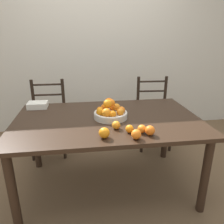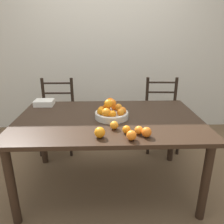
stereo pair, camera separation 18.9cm
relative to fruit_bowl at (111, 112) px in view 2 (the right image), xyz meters
The scene contains 13 objects.
ground_plane 0.80m from the fruit_bowl, behind, with size 12.00×12.00×0.00m, color brown.
wall_back 1.63m from the fruit_bowl, 90.96° to the left, with size 8.00×0.06×2.60m.
dining_table 0.15m from the fruit_bowl, behind, with size 1.69×1.06×0.74m.
fruit_bowl is the anchor object (origin of this frame).
orange_loose_0 0.35m from the fruit_bowl, 71.96° to the right, with size 0.06×0.06×0.06m.
orange_loose_1 0.40m from the fruit_bowl, 60.05° to the right, with size 0.07×0.07×0.07m.
orange_loose_2 0.47m from the fruit_bowl, 73.40° to the right, with size 0.07×0.07×0.07m.
orange_loose_3 0.25m from the fruit_bowl, 86.39° to the right, with size 0.07×0.07×0.07m.
orange_loose_4 0.41m from the fruit_bowl, 103.78° to the right, with size 0.08×0.08×0.08m.
orange_loose_5 0.47m from the fruit_bowl, 57.58° to the right, with size 0.08×0.08×0.08m.
chair_left 1.12m from the fruit_bowl, 130.00° to the left, with size 0.42×0.40×0.93m.
chair_right 1.12m from the fruit_bowl, 49.56° to the left, with size 0.44×0.42×0.93m.
book_stack 0.81m from the fruit_bowl, 150.86° to the left, with size 0.20×0.15×0.06m.
Camera 2 is at (-0.03, -1.87, 1.47)m, focal length 35.00 mm.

